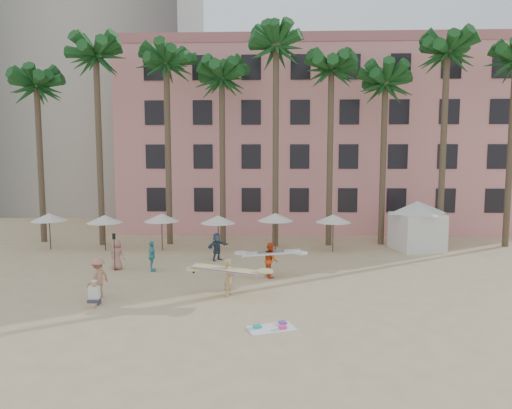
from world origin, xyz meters
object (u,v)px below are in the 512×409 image
object	(u,v)px
carrier_yellow	(229,275)
carrier_white	(271,259)
pink_hotel	(316,142)
cabana	(417,221)

from	to	relation	value
carrier_yellow	carrier_white	xyz separation A→B (m)	(1.98, 3.55, -0.01)
carrier_white	pink_hotel	bearing A→B (deg)	78.03
pink_hotel	cabana	xyz separation A→B (m)	(6.04, -12.51, -5.93)
pink_hotel	carrier_white	world-z (taller)	pink_hotel
pink_hotel	carrier_white	xyz separation A→B (m)	(-4.28, -20.21, -6.98)
pink_hotel	carrier_yellow	size ratio (longest dim) A/B	10.00
pink_hotel	carrier_white	distance (m)	21.80
pink_hotel	cabana	bearing A→B (deg)	-64.22
cabana	carrier_yellow	xyz separation A→B (m)	(-12.30, -11.24, -1.03)
pink_hotel	carrier_yellow	bearing A→B (deg)	-104.76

